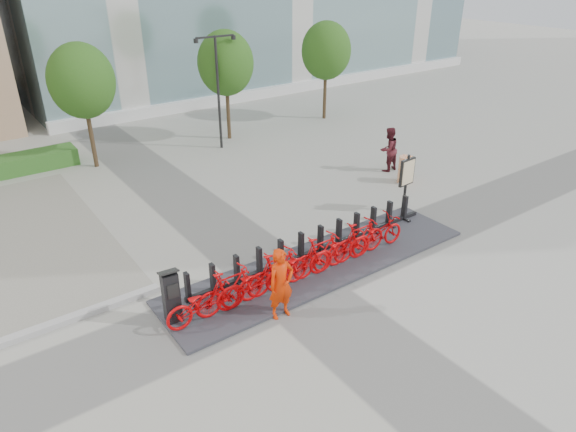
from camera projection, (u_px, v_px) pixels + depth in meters
ground at (290, 285)px, 13.95m from camera, size 120.00×120.00×0.00m
tree_1 at (82, 81)px, 20.23m from camera, size 2.60×2.60×5.10m
tree_2 at (226, 63)px, 23.62m from camera, size 2.60×2.60×5.10m
tree_3 at (326, 51)px, 26.74m from camera, size 2.60×2.60×5.10m
streetlamp at (218, 80)px, 22.58m from camera, size 2.00×0.20×5.00m
dock_pad at (321, 264)px, 14.82m from camera, size 9.60×2.40×0.08m
dock_rail_posts at (312, 243)px, 14.99m from camera, size 8.02×0.50×0.85m
bike_0 at (204, 302)px, 12.29m from camera, size 1.97×0.69×1.04m
bike_1 at (230, 290)px, 12.63m from camera, size 1.92×0.54×1.15m
bike_2 at (255, 282)px, 13.03m from camera, size 1.97×0.69×1.04m
bike_3 at (278, 271)px, 13.38m from camera, size 1.92×0.54×1.15m
bike_4 at (300, 264)px, 13.78m from camera, size 1.97×0.69×1.04m
bike_5 at (321, 254)px, 14.13m from camera, size 1.92×0.54×1.15m
bike_6 at (340, 248)px, 14.53m from camera, size 1.97×0.69×1.04m
bike_7 at (359, 239)px, 14.88m from camera, size 1.92×0.54×1.15m
bike_8 at (377, 234)px, 15.28m from camera, size 1.97×0.69×1.04m
kiosk at (171, 296)px, 12.18m from camera, size 0.49×0.42×1.47m
worker_red at (281, 284)px, 12.36m from camera, size 0.70×0.47×1.87m
pedestrian at (389, 149)px, 21.03m from camera, size 0.93×0.75×1.84m
construction_barrel at (405, 169)px, 20.11m from camera, size 0.65×0.65×1.05m
map_sign at (407, 175)px, 17.40m from camera, size 0.69×0.16×2.08m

